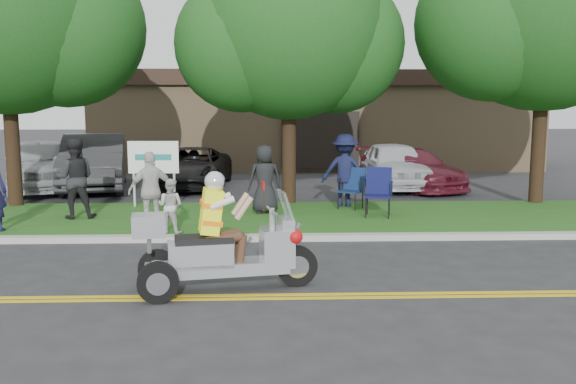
{
  "coord_description": "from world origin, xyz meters",
  "views": [
    {
      "loc": [
        -0.09,
        -8.62,
        2.62
      ],
      "look_at": [
        0.29,
        2.0,
        1.11
      ],
      "focal_mm": 38.0,
      "sensor_mm": 36.0,
      "label": 1
    }
  ],
  "objects_px": {
    "lawn_chair_a": "(353,185)",
    "parked_car_mid": "(192,168)",
    "lawn_chair_b": "(378,189)",
    "parked_car_left": "(94,162)",
    "spectator_adult_mid": "(75,178)",
    "parked_car_right": "(411,169)",
    "parked_car_far_right": "(394,165)",
    "trike_scooter": "(219,250)",
    "parked_car_far_left": "(40,164)",
    "spectator_adult_right": "(151,191)"
  },
  "relations": [
    {
      "from": "lawn_chair_a",
      "to": "parked_car_mid",
      "type": "bearing_deg",
      "value": 167.45
    },
    {
      "from": "lawn_chair_b",
      "to": "parked_car_left",
      "type": "height_order",
      "value": "parked_car_left"
    },
    {
      "from": "lawn_chair_a",
      "to": "spectator_adult_mid",
      "type": "relative_size",
      "value": 0.55
    },
    {
      "from": "parked_car_right",
      "to": "parked_car_far_right",
      "type": "height_order",
      "value": "parked_car_far_right"
    },
    {
      "from": "trike_scooter",
      "to": "parked_car_left",
      "type": "height_order",
      "value": "parked_car_left"
    },
    {
      "from": "spectator_adult_mid",
      "to": "parked_car_right",
      "type": "xyz_separation_m",
      "value": [
        8.89,
        5.4,
        -0.37
      ]
    },
    {
      "from": "trike_scooter",
      "to": "parked_car_left",
      "type": "xyz_separation_m",
      "value": [
        -4.73,
        10.85,
        0.26
      ]
    },
    {
      "from": "spectator_adult_mid",
      "to": "parked_car_far_right",
      "type": "distance_m",
      "value": 10.05
    },
    {
      "from": "parked_car_far_left",
      "to": "parked_car_mid",
      "type": "height_order",
      "value": "parked_car_far_left"
    },
    {
      "from": "parked_car_left",
      "to": "lawn_chair_a",
      "type": "bearing_deg",
      "value": -42.43
    },
    {
      "from": "lawn_chair_a",
      "to": "spectator_adult_right",
      "type": "distance_m",
      "value": 5.1
    },
    {
      "from": "parked_car_mid",
      "to": "parked_car_far_right",
      "type": "xyz_separation_m",
      "value": [
        6.5,
        -0.39,
        0.1
      ]
    },
    {
      "from": "spectator_adult_right",
      "to": "parked_car_left",
      "type": "bearing_deg",
      "value": -88.86
    },
    {
      "from": "parked_car_far_left",
      "to": "parked_car_right",
      "type": "relative_size",
      "value": 1.09
    },
    {
      "from": "parked_car_mid",
      "to": "parked_car_far_right",
      "type": "relative_size",
      "value": 1.05
    },
    {
      "from": "parked_car_left",
      "to": "parked_car_right",
      "type": "height_order",
      "value": "parked_car_left"
    },
    {
      "from": "parked_car_right",
      "to": "parked_car_far_right",
      "type": "distance_m",
      "value": 0.53
    },
    {
      "from": "spectator_adult_mid",
      "to": "spectator_adult_right",
      "type": "height_order",
      "value": "spectator_adult_mid"
    },
    {
      "from": "parked_car_left",
      "to": "parked_car_mid",
      "type": "xyz_separation_m",
      "value": [
        3.0,
        0.34,
        -0.23
      ]
    },
    {
      "from": "lawn_chair_a",
      "to": "lawn_chair_b",
      "type": "height_order",
      "value": "lawn_chair_b"
    },
    {
      "from": "spectator_adult_right",
      "to": "parked_car_mid",
      "type": "xyz_separation_m",
      "value": [
        -0.06,
        7.25,
        -0.26
      ]
    },
    {
      "from": "parked_car_right",
      "to": "lawn_chair_a",
      "type": "bearing_deg",
      "value": -141.35
    },
    {
      "from": "lawn_chair_b",
      "to": "parked_car_far_right",
      "type": "relative_size",
      "value": 0.25
    },
    {
      "from": "spectator_adult_right",
      "to": "parked_car_far_left",
      "type": "height_order",
      "value": "spectator_adult_right"
    },
    {
      "from": "lawn_chair_b",
      "to": "spectator_adult_right",
      "type": "bearing_deg",
      "value": -150.85
    },
    {
      "from": "lawn_chair_a",
      "to": "parked_car_mid",
      "type": "xyz_separation_m",
      "value": [
        -4.54,
        4.8,
        -0.03
      ]
    },
    {
      "from": "trike_scooter",
      "to": "parked_car_right",
      "type": "relative_size",
      "value": 0.6
    },
    {
      "from": "spectator_adult_mid",
      "to": "parked_car_far_right",
      "type": "relative_size",
      "value": 0.41
    },
    {
      "from": "lawn_chair_a",
      "to": "lawn_chair_b",
      "type": "bearing_deg",
      "value": -33.38
    },
    {
      "from": "trike_scooter",
      "to": "lawn_chair_a",
      "type": "distance_m",
      "value": 6.97
    },
    {
      "from": "parked_car_far_left",
      "to": "lawn_chair_b",
      "type": "bearing_deg",
      "value": -49.95
    },
    {
      "from": "trike_scooter",
      "to": "parked_car_far_right",
      "type": "distance_m",
      "value": 11.8
    },
    {
      "from": "lawn_chair_b",
      "to": "parked_car_far_left",
      "type": "xyz_separation_m",
      "value": [
        -9.57,
        5.25,
        0.09
      ]
    },
    {
      "from": "lawn_chair_a",
      "to": "parked_car_mid",
      "type": "relative_size",
      "value": 0.22
    },
    {
      "from": "parked_car_mid",
      "to": "lawn_chair_b",
      "type": "bearing_deg",
      "value": -45.83
    },
    {
      "from": "lawn_chair_a",
      "to": "lawn_chair_b",
      "type": "xyz_separation_m",
      "value": [
        0.44,
        -1.07,
        0.06
      ]
    },
    {
      "from": "parked_car_right",
      "to": "parked_car_far_right",
      "type": "bearing_deg",
      "value": 144.33
    },
    {
      "from": "lawn_chair_b",
      "to": "spectator_adult_right",
      "type": "height_order",
      "value": "spectator_adult_right"
    },
    {
      "from": "spectator_adult_right",
      "to": "parked_car_far_right",
      "type": "relative_size",
      "value": 0.37
    },
    {
      "from": "lawn_chair_a",
      "to": "spectator_adult_mid",
      "type": "bearing_deg",
      "value": -136.05
    },
    {
      "from": "spectator_adult_right",
      "to": "trike_scooter",
      "type": "bearing_deg",
      "value": 90.14
    },
    {
      "from": "trike_scooter",
      "to": "lawn_chair_a",
      "type": "height_order",
      "value": "trike_scooter"
    },
    {
      "from": "parked_car_right",
      "to": "spectator_adult_right",
      "type": "bearing_deg",
      "value": -157.31
    },
    {
      "from": "parked_car_mid",
      "to": "trike_scooter",
      "type": "bearing_deg",
      "value": -77.36
    },
    {
      "from": "spectator_adult_mid",
      "to": "parked_car_far_right",
      "type": "xyz_separation_m",
      "value": [
        8.39,
        5.53,
        -0.27
      ]
    },
    {
      "from": "spectator_adult_right",
      "to": "parked_car_far_right",
      "type": "distance_m",
      "value": 9.41
    },
    {
      "from": "parked_car_left",
      "to": "parked_car_far_right",
      "type": "height_order",
      "value": "parked_car_left"
    },
    {
      "from": "spectator_adult_right",
      "to": "parked_car_left",
      "type": "height_order",
      "value": "parked_car_left"
    },
    {
      "from": "spectator_adult_mid",
      "to": "parked_car_right",
      "type": "height_order",
      "value": "spectator_adult_mid"
    },
    {
      "from": "trike_scooter",
      "to": "parked_car_far_left",
      "type": "xyz_separation_m",
      "value": [
        -6.31,
        10.57,
        0.22
      ]
    }
  ]
}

